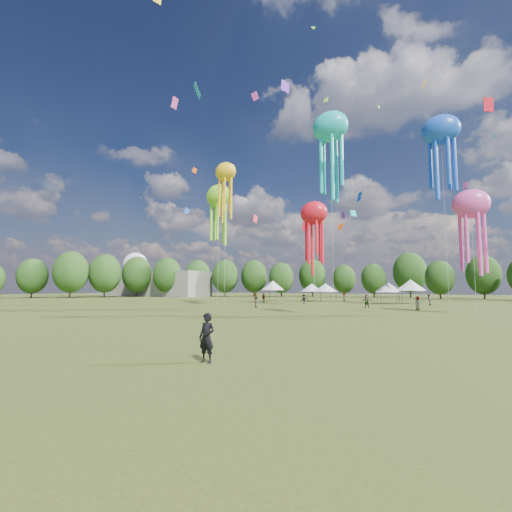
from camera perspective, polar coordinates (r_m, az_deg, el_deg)
The scene contains 10 objects.
ground at distance 22.86m, azimuth -19.96°, elevation -12.20°, with size 300.00×300.00×0.00m, color #384416.
observer_main at distance 14.44m, azimuth -7.95°, elevation -12.91°, with size 0.71×0.47×1.95m, color black.
spectator_near at distance 51.95m, azimuth 0.09°, elevation -7.47°, with size 0.76×0.60×1.57m, color gray.
spectators_far at distance 62.09m, azimuth 13.89°, elevation -6.82°, with size 31.01×24.52×1.92m.
festival_tents at distance 72.78m, azimuth 13.29°, elevation -4.81°, with size 32.01×9.89×4.41m.
show_kites at distance 56.17m, azimuth 12.55°, elevation 12.69°, with size 43.47×25.91×29.47m.
small_kites at distance 65.33m, azimuth 13.61°, elevation 20.40°, with size 63.58×56.84×45.65m.
treeline at distance 80.18m, azimuth 14.44°, elevation -2.35°, with size 201.57×95.24×13.43m.
hangar at distance 124.44m, azimuth -16.15°, elevation -4.40°, with size 40.00×12.00×8.00m, color gray.
radome at distance 140.44m, azimuth -18.89°, elevation -1.94°, with size 9.00×9.00×16.00m.
Camera 1 is at (17.20, -14.77, 2.95)m, focal length 24.80 mm.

